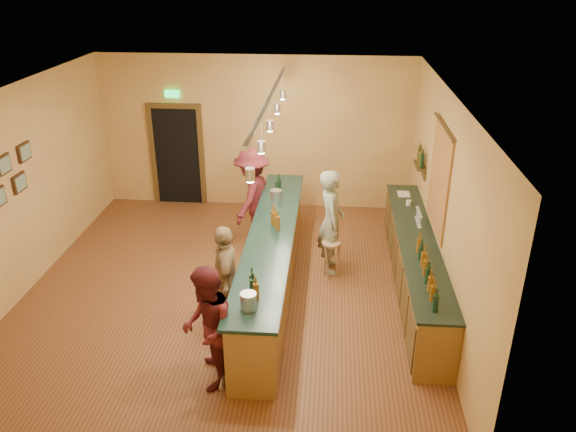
# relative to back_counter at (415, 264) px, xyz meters

# --- Properties ---
(floor) EXTENTS (7.00, 7.00, 0.00)m
(floor) POSITION_rel_back_counter_xyz_m (-2.97, -0.18, -0.49)
(floor) COLOR brown
(floor) RESTS_ON ground
(ceiling) EXTENTS (6.50, 7.00, 0.02)m
(ceiling) POSITION_rel_back_counter_xyz_m (-2.97, -0.18, 2.71)
(ceiling) COLOR silver
(ceiling) RESTS_ON wall_back
(wall_back) EXTENTS (6.50, 0.02, 3.20)m
(wall_back) POSITION_rel_back_counter_xyz_m (-2.97, 3.32, 1.11)
(wall_back) COLOR #B67D44
(wall_back) RESTS_ON floor
(wall_front) EXTENTS (6.50, 0.02, 3.20)m
(wall_front) POSITION_rel_back_counter_xyz_m (-2.97, -3.68, 1.11)
(wall_front) COLOR #B67D44
(wall_front) RESTS_ON floor
(wall_left) EXTENTS (0.02, 7.00, 3.20)m
(wall_left) POSITION_rel_back_counter_xyz_m (-6.22, -0.18, 1.11)
(wall_left) COLOR #B67D44
(wall_left) RESTS_ON floor
(wall_right) EXTENTS (0.02, 7.00, 3.20)m
(wall_right) POSITION_rel_back_counter_xyz_m (0.28, -0.18, 1.11)
(wall_right) COLOR #B67D44
(wall_right) RESTS_ON floor
(doorway) EXTENTS (1.15, 0.09, 2.48)m
(doorway) POSITION_rel_back_counter_xyz_m (-4.67, 3.30, 0.64)
(doorway) COLOR black
(doorway) RESTS_ON wall_back
(tapestry) EXTENTS (0.03, 1.40, 1.60)m
(tapestry) POSITION_rel_back_counter_xyz_m (0.26, 0.22, 1.36)
(tapestry) COLOR maroon
(tapestry) RESTS_ON wall_right
(bottle_shelf) EXTENTS (0.17, 0.55, 0.54)m
(bottle_shelf) POSITION_rel_back_counter_xyz_m (0.20, 1.72, 1.18)
(bottle_shelf) COLOR #473215
(bottle_shelf) RESTS_ON wall_right
(back_counter) EXTENTS (0.60, 4.55, 1.27)m
(back_counter) POSITION_rel_back_counter_xyz_m (0.00, 0.00, 0.00)
(back_counter) COLOR brown
(back_counter) RESTS_ON floor
(tasting_bar) EXTENTS (0.74, 5.10, 1.38)m
(tasting_bar) POSITION_rel_back_counter_xyz_m (-2.27, -0.18, 0.12)
(tasting_bar) COLOR brown
(tasting_bar) RESTS_ON floor
(pendant_track) EXTENTS (0.11, 4.60, 0.50)m
(pendant_track) POSITION_rel_back_counter_xyz_m (-2.27, -0.18, 2.50)
(pendant_track) COLOR silver
(pendant_track) RESTS_ON ceiling
(bartender) EXTENTS (0.49, 0.70, 1.81)m
(bartender) POSITION_rel_back_counter_xyz_m (-1.35, 0.60, 0.42)
(bartender) COLOR gray
(bartender) RESTS_ON floor
(customer_a) EXTENTS (0.77, 0.90, 1.63)m
(customer_a) POSITION_rel_back_counter_xyz_m (-2.82, -2.38, 0.33)
(customer_a) COLOR #59191E
(customer_a) RESTS_ON floor
(customer_b) EXTENTS (0.53, 0.98, 1.59)m
(customer_b) POSITION_rel_back_counter_xyz_m (-2.82, -1.14, 0.31)
(customer_b) COLOR #997A51
(customer_b) RESTS_ON floor
(customer_c) EXTENTS (0.95, 1.30, 1.81)m
(customer_c) POSITION_rel_back_counter_xyz_m (-2.82, 1.59, 0.42)
(customer_c) COLOR #59191E
(customer_c) RESTS_ON floor
(bar_stool) EXTENTS (0.32, 0.32, 0.65)m
(bar_stool) POSITION_rel_back_counter_xyz_m (-1.34, 0.34, 0.02)
(bar_stool) COLOR #8C623F
(bar_stool) RESTS_ON floor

